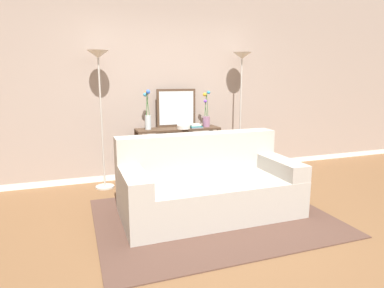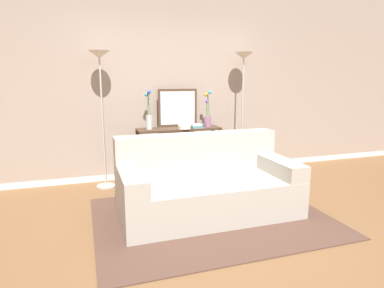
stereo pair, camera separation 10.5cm
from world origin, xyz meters
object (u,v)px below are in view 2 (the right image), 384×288
console_table (179,144)px  fruit_bowl (185,127)px  floor_lamp_left (101,82)px  floor_lamp_right (243,80)px  book_stack (196,126)px  wall_mirror (178,108)px  book_row_under_console (160,177)px  couch (206,187)px  vase_short_flowers (208,117)px  vase_tall_flowers (149,113)px

console_table → fruit_bowl: bearing=-63.7°
floor_lamp_left → fruit_bowl: floor_lamp_left is taller
floor_lamp_right → book_stack: size_ratio=9.61×
wall_mirror → book_row_under_console: size_ratio=1.44×
book_stack → couch: bearing=-104.0°
floor_lamp_left → floor_lamp_right: bearing=0.0°
console_table → vase_short_flowers: vase_short_flowers is taller
floor_lamp_left → wall_mirror: floor_lamp_left is taller
console_table → wall_mirror: bearing=81.1°
fruit_bowl → book_row_under_console: 0.86m
couch → vase_short_flowers: bearing=68.7°
floor_lamp_right → vase_short_flowers: size_ratio=3.51×
vase_tall_flowers → fruit_bowl: (0.50, -0.12, -0.21)m
fruit_bowl → vase_short_flowers: bearing=12.8°
vase_short_flowers → book_row_under_console: size_ratio=1.29×
console_table → vase_short_flowers: bearing=-2.3°
console_table → book_row_under_console: bearing=180.0°
wall_mirror → vase_tall_flowers: (-0.47, -0.13, -0.05)m
console_table → book_row_under_console: console_table is taller
console_table → book_row_under_console: (-0.31, 0.00, -0.49)m
vase_short_flowers → wall_mirror: bearing=158.9°
couch → console_table: (0.06, 1.33, 0.24)m
floor_lamp_right → wall_mirror: size_ratio=3.14×
wall_mirror → vase_short_flowers: wall_mirror is taller
console_table → vase_tall_flowers: 0.67m
console_table → vase_tall_flowers: vase_tall_flowers is taller
console_table → book_row_under_console: 0.58m
floor_lamp_right → fruit_bowl: 1.19m
floor_lamp_right → book_stack: 1.04m
fruit_bowl → floor_lamp_left: bearing=176.0°
fruit_bowl → book_stack: bearing=6.9°
wall_mirror → floor_lamp_left: bearing=-171.3°
book_stack → book_row_under_console: size_ratio=0.47×
couch → floor_lamp_left: size_ratio=1.04×
floor_lamp_left → book_stack: size_ratio=9.47×
floor_lamp_left → fruit_bowl: (1.16, -0.08, -0.65)m
floor_lamp_right → wall_mirror: (-1.00, 0.17, -0.42)m
floor_lamp_left → book_row_under_console: size_ratio=4.45×
floor_lamp_left → couch: bearing=-51.5°
floor_lamp_left → console_table: bearing=1.4°
console_table → book_row_under_console: size_ratio=2.95×
couch → vase_short_flowers: (0.51, 1.31, 0.65)m
couch → fruit_bowl: bearing=84.5°
couch → fruit_bowl: size_ratio=10.07×
wall_mirror → vase_tall_flowers: same height
couch → book_stack: 1.39m
vase_short_flowers → book_stack: size_ratio=2.74×
floor_lamp_left → vase_short_flowers: size_ratio=3.45×
wall_mirror → vase_tall_flowers: size_ratio=1.06×
couch → vase_short_flowers: vase_short_flowers is taller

